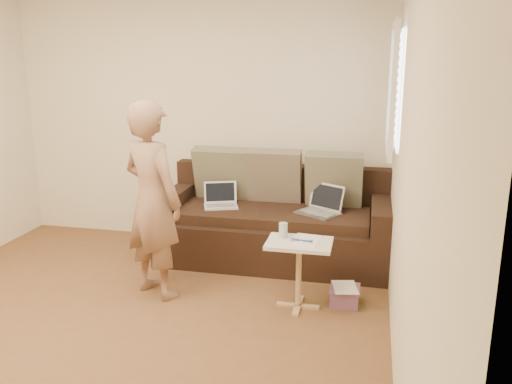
# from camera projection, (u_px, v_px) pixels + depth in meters

# --- Properties ---
(floor) EXTENTS (4.50, 4.50, 0.00)m
(floor) POSITION_uv_depth(u_px,v_px,m) (105.00, 340.00, 3.81)
(floor) COLOR brown
(floor) RESTS_ON ground
(wall_back) EXTENTS (4.00, 0.00, 4.00)m
(wall_back) POSITION_uv_depth(u_px,v_px,m) (199.00, 120.00, 5.61)
(wall_back) COLOR beige
(wall_back) RESTS_ON ground
(wall_right) EXTENTS (0.00, 4.50, 4.50)m
(wall_right) POSITION_uv_depth(u_px,v_px,m) (407.00, 176.00, 3.07)
(wall_right) COLOR beige
(wall_right) RESTS_ON ground
(window_blinds) EXTENTS (0.12, 0.88, 1.08)m
(window_blinds) POSITION_uv_depth(u_px,v_px,m) (395.00, 89.00, 4.40)
(window_blinds) COLOR white
(window_blinds) RESTS_ON wall_right
(sofa) EXTENTS (2.20, 0.95, 0.85)m
(sofa) POSITION_uv_depth(u_px,v_px,m) (274.00, 218.00, 5.20)
(sofa) COLOR black
(sofa) RESTS_ON ground
(pillow_left) EXTENTS (0.55, 0.29, 0.57)m
(pillow_left) POSITION_uv_depth(u_px,v_px,m) (221.00, 173.00, 5.46)
(pillow_left) COLOR #65634A
(pillow_left) RESTS_ON sofa
(pillow_mid) EXTENTS (0.55, 0.27, 0.57)m
(pillow_mid) POSITION_uv_depth(u_px,v_px,m) (274.00, 176.00, 5.34)
(pillow_mid) COLOR #675B49
(pillow_mid) RESTS_ON sofa
(pillow_right) EXTENTS (0.55, 0.28, 0.57)m
(pillow_right) POSITION_uv_depth(u_px,v_px,m) (334.00, 180.00, 5.18)
(pillow_right) COLOR #65634A
(pillow_right) RESTS_ON sofa
(laptop_silver) EXTENTS (0.46, 0.43, 0.25)m
(laptop_silver) POSITION_uv_depth(u_px,v_px,m) (318.00, 214.00, 5.01)
(laptop_silver) COLOR #B7BABC
(laptop_silver) RESTS_ON sofa
(laptop_white) EXTENTS (0.38, 0.33, 0.23)m
(laptop_white) POSITION_uv_depth(u_px,v_px,m) (221.00, 207.00, 5.23)
(laptop_white) COLOR white
(laptop_white) RESTS_ON sofa
(person) EXTENTS (0.72, 0.63, 1.64)m
(person) POSITION_uv_depth(u_px,v_px,m) (153.00, 200.00, 4.36)
(person) COLOR #845E48
(person) RESTS_ON ground
(side_table) EXTENTS (0.51, 0.36, 0.56)m
(side_table) POSITION_uv_depth(u_px,v_px,m) (299.00, 275.00, 4.23)
(side_table) COLOR silver
(side_table) RESTS_ON ground
(drinking_glass) EXTENTS (0.07, 0.07, 0.12)m
(drinking_glass) POSITION_uv_depth(u_px,v_px,m) (283.00, 230.00, 4.24)
(drinking_glass) COLOR silver
(drinking_glass) RESTS_ON side_table
(scissors) EXTENTS (0.19, 0.12, 0.02)m
(scissors) POSITION_uv_depth(u_px,v_px,m) (301.00, 240.00, 4.16)
(scissors) COLOR silver
(scissors) RESTS_ON side_table
(paper_on_table) EXTENTS (0.25, 0.33, 0.00)m
(paper_on_table) POSITION_uv_depth(u_px,v_px,m) (306.00, 240.00, 4.18)
(paper_on_table) COLOR white
(paper_on_table) RESTS_ON side_table
(striped_box) EXTENTS (0.24, 0.24, 0.15)m
(striped_box) POSITION_uv_depth(u_px,v_px,m) (345.00, 296.00, 4.33)
(striped_box) COLOR #CC1E81
(striped_box) RESTS_ON ground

